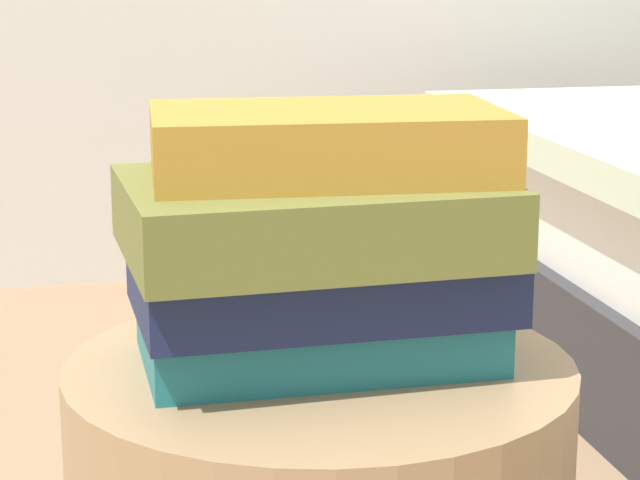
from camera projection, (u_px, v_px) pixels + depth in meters
name	position (u px, v px, depth m)	size (l,w,h in m)	color
book_teal	(319.00, 333.00, 0.95)	(0.26, 0.15, 0.04)	#1E727F
book_navy	(315.00, 283.00, 0.92)	(0.27, 0.16, 0.05)	#19234C
book_olive	(311.00, 216.00, 0.91)	(0.27, 0.20, 0.06)	olive
book_ochre	(327.00, 142.00, 0.91)	(0.26, 0.15, 0.05)	#B7842D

